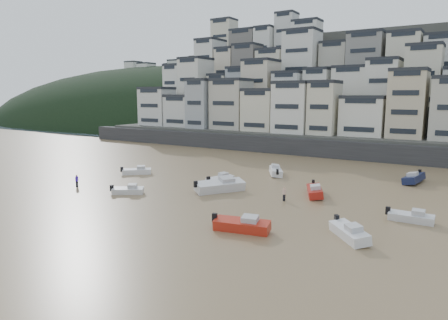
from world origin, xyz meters
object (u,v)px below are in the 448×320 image
Objects in this scene: boat_b at (349,230)px; boat_e at (315,190)px; boat_c at (220,184)px; boat_a at (242,223)px; boat_j at (128,189)px; boat_d at (411,216)px; boat_k at (137,170)px; boat_h at (276,170)px; boat_f at (220,178)px; person_blue at (77,181)px; person_pink at (284,194)px; boat_i at (414,177)px.

boat_e reaches higher than boat_b.
boat_c is 1.24× the size of boat_e.
boat_j is at bearing 154.76° from boat_a.
boat_d is 0.94× the size of boat_k.
boat_d is 0.80× the size of boat_h.
boat_f reaches higher than boat_k.
boat_h is at bearing -13.88° from boat_f.
person_blue reaches higher than boat_f.
boat_f is at bearing -34.35° from boat_k.
person_pink reaches higher than boat_j.
boat_d is 0.80× the size of boat_e.
boat_c is 28.41m from boat_i.
boat_f is 1.17× the size of boat_j.
boat_i is 22.52m from person_pink.
boat_a is at bearing -10.57° from boat_i.
boat_e is at bearing -34.90° from boat_c.
boat_f is at bearing 28.16° from boat_j.
person_pink is at bearing -99.51° from boat_f.
boat_h is (4.38, 9.50, 0.10)m from boat_f.
boat_a reaches higher than boat_b.
boat_i is at bearing 58.43° from person_pink.
boat_c is at bearing -178.63° from person_pink.
boat_e is (-11.73, 5.01, 0.16)m from boat_d.
person_blue reaches higher than boat_e.
person_blue is at bearing -131.91° from boat_b.
boat_k is (-14.64, -1.84, -0.02)m from boat_f.
boat_c is at bearing -91.41° from boat_e.
boat_j is 0.88× the size of boat_k.
person_blue is at bearing 160.77° from boat_a.
boat_a is 1.17× the size of boat_k.
boat_h is at bearing -10.70° from boat_k.
boat_a is at bearing -139.40° from boat_d.
boat_d is 19.92m from boat_i.
boat_c is at bearing -136.70° from boat_f.
boat_e is 3.32× the size of person_blue.
boat_i is at bearing 7.97° from boat_j.
boat_c is 11.83m from boat_j.
boat_j is at bearing 123.25° from boat_h.
boat_e is 17.62m from boat_i.
boat_b is 1.27× the size of boat_j.
boat_a is 20.92m from boat_f.
boat_j is (-19.34, 4.56, -0.19)m from boat_a.
boat_e is at bearing -79.29° from boat_f.
boat_i is (23.71, 14.76, 0.14)m from boat_f.
boat_h reaches higher than boat_j.
boat_b is at bearing -109.98° from boat_f.
boat_e is 31.95m from person_blue.
boat_k is 11.03m from person_blue.
person_pink is at bearing 17.32° from person_blue.
boat_b is 0.90× the size of boat_i.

